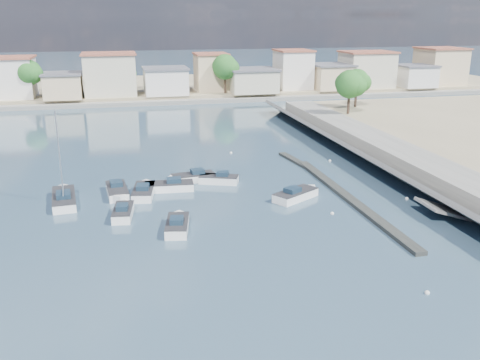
{
  "coord_description": "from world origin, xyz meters",
  "views": [
    {
      "loc": [
        -14.08,
        -34.83,
        16.98
      ],
      "look_at": [
        -2.73,
        14.1,
        1.4
      ],
      "focal_mm": 40.0,
      "sensor_mm": 36.0,
      "label": 1
    }
  ],
  "objects_px": {
    "motorboat_b": "(178,225)",
    "motorboat_h": "(297,195)",
    "motorboat_c": "(167,187)",
    "motorboat_d": "(191,178)",
    "motorboat_e": "(144,191)",
    "motorboat_g": "(117,192)",
    "sailboat": "(64,198)",
    "motorboat_f": "(217,180)",
    "motorboat_a": "(123,212)"
  },
  "relations": [
    {
      "from": "motorboat_a",
      "to": "sailboat",
      "type": "xyz_separation_m",
      "value": [
        -5.4,
        4.97,
        0.03
      ]
    },
    {
      "from": "motorboat_g",
      "to": "sailboat",
      "type": "height_order",
      "value": "sailboat"
    },
    {
      "from": "motorboat_b",
      "to": "sailboat",
      "type": "bearing_deg",
      "value": 136.85
    },
    {
      "from": "motorboat_d",
      "to": "motorboat_e",
      "type": "bearing_deg",
      "value": -147.16
    },
    {
      "from": "motorboat_f",
      "to": "motorboat_g",
      "type": "distance_m",
      "value": 10.42
    },
    {
      "from": "motorboat_f",
      "to": "motorboat_g",
      "type": "xyz_separation_m",
      "value": [
        -10.25,
        -1.88,
        0.0
      ]
    },
    {
      "from": "motorboat_e",
      "to": "motorboat_h",
      "type": "relative_size",
      "value": 1.08
    },
    {
      "from": "motorboat_d",
      "to": "motorboat_f",
      "type": "bearing_deg",
      "value": -23.96
    },
    {
      "from": "motorboat_d",
      "to": "motorboat_g",
      "type": "xyz_separation_m",
      "value": [
        -7.69,
        -3.01,
        0.0
      ]
    },
    {
      "from": "motorboat_a",
      "to": "motorboat_b",
      "type": "bearing_deg",
      "value": -43.76
    },
    {
      "from": "motorboat_e",
      "to": "motorboat_g",
      "type": "height_order",
      "value": "same"
    },
    {
      "from": "motorboat_f",
      "to": "motorboat_d",
      "type": "bearing_deg",
      "value": 156.04
    },
    {
      "from": "motorboat_b",
      "to": "sailboat",
      "type": "height_order",
      "value": "sailboat"
    },
    {
      "from": "motorboat_e",
      "to": "motorboat_d",
      "type": "bearing_deg",
      "value": 32.84
    },
    {
      "from": "sailboat",
      "to": "motorboat_g",
      "type": "bearing_deg",
      "value": 9.06
    },
    {
      "from": "motorboat_d",
      "to": "motorboat_b",
      "type": "bearing_deg",
      "value": -102.91
    },
    {
      "from": "motorboat_f",
      "to": "motorboat_e",
      "type": "bearing_deg",
      "value": -164.13
    },
    {
      "from": "motorboat_h",
      "to": "motorboat_d",
      "type": "bearing_deg",
      "value": 139.8
    },
    {
      "from": "motorboat_a",
      "to": "motorboat_e",
      "type": "distance_m",
      "value": 5.84
    },
    {
      "from": "motorboat_f",
      "to": "motorboat_b",
      "type": "bearing_deg",
      "value": -115.11
    },
    {
      "from": "sailboat",
      "to": "motorboat_d",
      "type": "bearing_deg",
      "value": 16.74
    },
    {
      "from": "motorboat_a",
      "to": "motorboat_e",
      "type": "xyz_separation_m",
      "value": [
        2.1,
        5.45,
        -0.0
      ]
    },
    {
      "from": "motorboat_a",
      "to": "motorboat_g",
      "type": "bearing_deg",
      "value": 94.46
    },
    {
      "from": "motorboat_b",
      "to": "motorboat_h",
      "type": "distance_m",
      "value": 13.18
    },
    {
      "from": "motorboat_g",
      "to": "sailboat",
      "type": "xyz_separation_m",
      "value": [
        -4.95,
        -0.79,
        0.03
      ]
    },
    {
      "from": "motorboat_b",
      "to": "motorboat_h",
      "type": "relative_size",
      "value": 0.97
    },
    {
      "from": "motorboat_f",
      "to": "motorboat_h",
      "type": "bearing_deg",
      "value": -44.97
    },
    {
      "from": "motorboat_a",
      "to": "motorboat_d",
      "type": "bearing_deg",
      "value": 50.46
    },
    {
      "from": "motorboat_b",
      "to": "motorboat_d",
      "type": "distance_m",
      "value": 13.22
    },
    {
      "from": "motorboat_d",
      "to": "motorboat_h",
      "type": "relative_size",
      "value": 1.03
    },
    {
      "from": "motorboat_b",
      "to": "motorboat_e",
      "type": "distance_m",
      "value": 9.81
    },
    {
      "from": "motorboat_f",
      "to": "motorboat_a",
      "type": "bearing_deg",
      "value": -142.05
    },
    {
      "from": "sailboat",
      "to": "motorboat_f",
      "type": "bearing_deg",
      "value": 9.96
    },
    {
      "from": "motorboat_c",
      "to": "motorboat_d",
      "type": "xyz_separation_m",
      "value": [
        2.83,
        2.44,
        -0.0
      ]
    },
    {
      "from": "motorboat_g",
      "to": "sailboat",
      "type": "distance_m",
      "value": 5.01
    },
    {
      "from": "motorboat_e",
      "to": "motorboat_c",
      "type": "bearing_deg",
      "value": 20.8
    },
    {
      "from": "motorboat_c",
      "to": "motorboat_d",
      "type": "relative_size",
      "value": 1.05
    },
    {
      "from": "motorboat_c",
      "to": "motorboat_g",
      "type": "height_order",
      "value": "same"
    },
    {
      "from": "motorboat_a",
      "to": "motorboat_e",
      "type": "bearing_deg",
      "value": 68.96
    },
    {
      "from": "motorboat_d",
      "to": "motorboat_h",
      "type": "bearing_deg",
      "value": -40.2
    },
    {
      "from": "motorboat_e",
      "to": "motorboat_b",
      "type": "bearing_deg",
      "value": -77.08
    },
    {
      "from": "motorboat_d",
      "to": "sailboat",
      "type": "bearing_deg",
      "value": -163.26
    },
    {
      "from": "motorboat_b",
      "to": "motorboat_c",
      "type": "relative_size",
      "value": 0.9
    },
    {
      "from": "motorboat_a",
      "to": "motorboat_b",
      "type": "relative_size",
      "value": 0.93
    },
    {
      "from": "motorboat_f",
      "to": "motorboat_h",
      "type": "distance_m",
      "value": 9.39
    },
    {
      "from": "motorboat_d",
      "to": "motorboat_g",
      "type": "relative_size",
      "value": 0.94
    },
    {
      "from": "motorboat_e",
      "to": "motorboat_g",
      "type": "xyz_separation_m",
      "value": [
        -2.55,
        0.31,
        0.0
      ]
    },
    {
      "from": "motorboat_c",
      "to": "sailboat",
      "type": "bearing_deg",
      "value": -172.11
    },
    {
      "from": "motorboat_e",
      "to": "motorboat_h",
      "type": "xyz_separation_m",
      "value": [
        14.34,
        -4.45,
        0.0
      ]
    },
    {
      "from": "motorboat_d",
      "to": "motorboat_c",
      "type": "bearing_deg",
      "value": -139.21
    }
  ]
}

